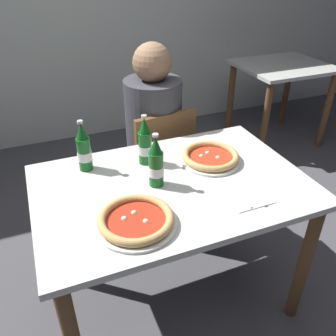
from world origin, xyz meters
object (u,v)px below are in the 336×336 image
(beer_bottle_left, at_px, (84,149))
(beer_bottle_right, at_px, (156,164))
(chair_behind_table, at_px, (158,162))
(pizza_margherita_near, at_px, (210,157))
(dining_table_main, at_px, (172,204))
(napkin_with_cutlery, at_px, (246,195))
(diner_seated, at_px, (154,145))
(dining_table_background, at_px, (281,81))
(beer_bottle_center, at_px, (145,143))
(pizza_marinara_far, at_px, (136,220))

(beer_bottle_left, xyz_separation_m, beer_bottle_right, (0.26, -0.24, 0.00))
(chair_behind_table, distance_m, pizza_margherita_near, 0.58)
(dining_table_main, xyz_separation_m, napkin_with_cutlery, (0.25, -0.20, 0.12))
(dining_table_main, height_order, pizza_margherita_near, pizza_margherita_near)
(diner_seated, bearing_deg, napkin_with_cutlery, -83.44)
(dining_table_background, bearing_deg, beer_bottle_center, -146.07)
(dining_table_main, relative_size, pizza_margherita_near, 4.00)
(dining_table_background, height_order, beer_bottle_right, beer_bottle_right)
(dining_table_main, xyz_separation_m, beer_bottle_right, (-0.07, 0.02, 0.22))
(beer_bottle_left, distance_m, napkin_with_cutlery, 0.75)
(dining_table_main, relative_size, beer_bottle_right, 4.86)
(pizza_marinara_far, height_order, beer_bottle_right, beer_bottle_right)
(diner_seated, bearing_deg, beer_bottle_right, -108.91)
(diner_seated, xyz_separation_m, pizza_marinara_far, (-0.38, -0.86, 0.19))
(chair_behind_table, xyz_separation_m, beer_bottle_left, (-0.49, -0.35, 0.37))
(dining_table_main, relative_size, napkin_with_cutlery, 6.32)
(beer_bottle_left, bearing_deg, chair_behind_table, 35.47)
(dining_table_background, bearing_deg, pizza_margherita_near, -138.39)
(diner_seated, xyz_separation_m, dining_table_background, (1.51, 0.71, 0.01))
(beer_bottle_center, bearing_deg, dining_table_background, 33.93)
(beer_bottle_left, xyz_separation_m, napkin_with_cutlery, (0.58, -0.46, -0.10))
(beer_bottle_right, bearing_deg, pizza_marinara_far, -126.61)
(beer_bottle_center, bearing_deg, chair_behind_table, 62.10)
(chair_behind_table, distance_m, napkin_with_cutlery, 0.86)
(chair_behind_table, bearing_deg, dining_table_main, 69.73)
(beer_bottle_right, bearing_deg, beer_bottle_center, 85.04)
(dining_table_background, bearing_deg, diner_seated, -154.95)
(dining_table_main, height_order, beer_bottle_left, beer_bottle_left)
(beer_bottle_left, relative_size, napkin_with_cutlery, 1.30)
(pizza_marinara_far, xyz_separation_m, beer_bottle_right, (0.16, 0.22, 0.08))
(diner_seated, xyz_separation_m, pizza_margherita_near, (0.10, -0.55, 0.19))
(diner_seated, bearing_deg, beer_bottle_center, -114.45)
(pizza_marinara_far, bearing_deg, beer_bottle_right, 53.39)
(pizza_marinara_far, height_order, beer_bottle_center, beer_bottle_center)
(beer_bottle_left, bearing_deg, pizza_marinara_far, -78.14)
(diner_seated, height_order, beer_bottle_right, diner_seated)
(beer_bottle_center, bearing_deg, diner_seated, 65.55)
(dining_table_main, distance_m, pizza_marinara_far, 0.34)
(dining_table_main, distance_m, beer_bottle_right, 0.23)
(dining_table_main, bearing_deg, chair_behind_table, 75.40)
(pizza_margherita_near, distance_m, pizza_marinara_far, 0.57)
(dining_table_background, xyz_separation_m, pizza_marinara_far, (-1.89, -1.57, 0.18))
(pizza_margherita_near, height_order, pizza_marinara_far, same)
(diner_seated, distance_m, beer_bottle_center, 0.56)
(dining_table_main, height_order, dining_table_background, same)
(chair_behind_table, height_order, diner_seated, diner_seated)
(dining_table_main, xyz_separation_m, diner_seated, (0.15, 0.66, -0.05))
(dining_table_background, distance_m, beer_bottle_center, 2.08)
(beer_bottle_center, bearing_deg, beer_bottle_right, -94.96)
(beer_bottle_left, bearing_deg, dining_table_main, -38.57)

